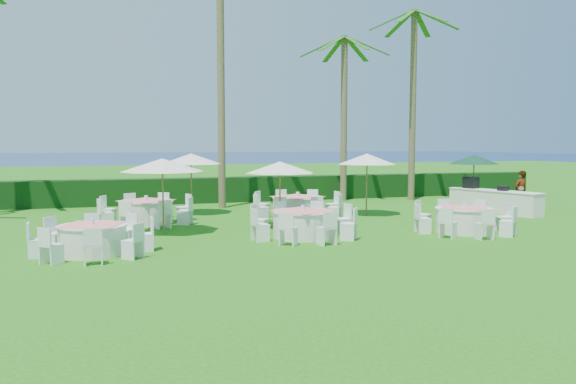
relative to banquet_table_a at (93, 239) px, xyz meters
name	(u,v)px	position (x,y,z in m)	size (l,w,h in m)	color
ground	(318,243)	(6.14, -0.23, -0.41)	(120.00, 120.00, 0.00)	#216110
hedge	(233,189)	(6.14, 11.77, 0.19)	(34.00, 1.00, 1.20)	black
ocean	(141,157)	(6.14, 101.77, -0.41)	(260.00, 260.00, 0.00)	#07104B
banquet_table_a	(93,239)	(0.00, 0.00, 0.00)	(3.07, 3.07, 0.93)	silver
banquet_table_b	(303,223)	(6.04, 0.82, 0.03)	(3.30, 3.30, 0.99)	silver
banquet_table_c	(464,219)	(11.31, 0.20, 0.02)	(3.21, 3.21, 0.97)	silver
banquet_table_d	(146,211)	(1.65, 5.26, 0.04)	(3.31, 3.31, 1.01)	silver
banquet_table_e	(298,207)	(7.21, 4.84, 0.04)	(3.43, 3.43, 1.03)	silver
umbrella_a	(162,165)	(2.04, 2.81, 1.77)	(2.60, 2.60, 2.39)	brown
umbrella_b	(280,167)	(5.93, 2.90, 1.65)	(2.38, 2.38, 2.25)	brown
umbrella_c	(191,159)	(3.56, 7.42, 1.83)	(2.41, 2.41, 2.46)	brown
umbrella_d	(367,159)	(10.15, 5.02, 1.83)	(2.35, 2.35, 2.46)	brown
umbrella_green	(474,159)	(15.67, 5.81, 1.75)	(2.18, 2.18, 2.36)	brown
buffet_table	(493,200)	(15.58, 4.30, 0.09)	(2.00, 4.08, 1.43)	silver
staff_person	(521,192)	(16.52, 3.81, 0.47)	(0.64, 0.42, 1.75)	gray
palm_c	(221,64)	(5.16, 9.34, 5.91)	(4.27, 4.36, 11.67)	brown
palm_d	(344,110)	(11.55, 10.65, 4.09)	(4.12, 4.40, 8.11)	brown
palm_e	(413,97)	(14.93, 9.87, 4.77)	(4.25, 4.37, 9.42)	brown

